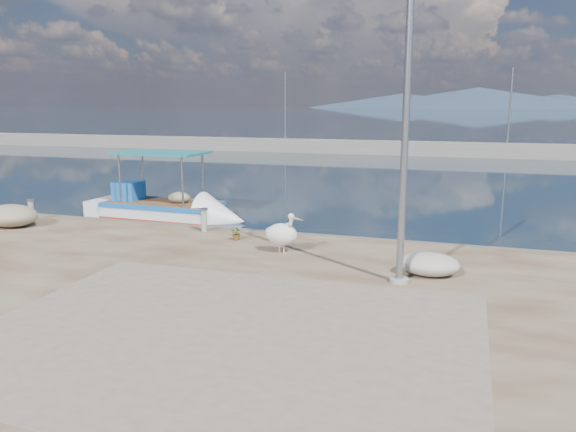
# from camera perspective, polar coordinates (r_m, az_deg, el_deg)

# --- Properties ---
(ground) EXTENTS (1400.00, 1400.00, 0.00)m
(ground) POSITION_cam_1_polar(r_m,az_deg,el_deg) (13.44, -5.05, -8.50)
(ground) COLOR #162635
(ground) RESTS_ON ground
(quay) EXTENTS (44.00, 22.00, 0.50)m
(quay) POSITION_cam_1_polar(r_m,az_deg,el_deg) (8.66, -21.66, -19.33)
(quay) COLOR #4C3121
(quay) RESTS_ON ground
(quay_patch) EXTENTS (9.00, 7.00, 0.01)m
(quay_patch) POSITION_cam_1_polar(r_m,az_deg,el_deg) (10.32, -6.48, -11.82)
(quay_patch) COLOR gray
(quay_patch) RESTS_ON quay
(breakwater) EXTENTS (120.00, 2.20, 7.50)m
(breakwater) POSITION_cam_1_polar(r_m,az_deg,el_deg) (52.01, 12.45, 6.74)
(breakwater) COLOR gray
(breakwater) RESTS_ON ground
(mountains) EXTENTS (370.00, 280.00, 22.00)m
(mountains) POSITION_cam_1_polar(r_m,az_deg,el_deg) (661.64, 18.23, 11.23)
(mountains) COLOR #28384C
(mountains) RESTS_ON ground
(boat_left) EXTENTS (6.55, 2.36, 3.11)m
(boat_left) POSITION_cam_1_polar(r_m,az_deg,el_deg) (23.44, -12.70, 0.48)
(boat_left) COLOR white
(boat_left) RESTS_ON ground
(pelican) EXTENTS (1.21, 0.78, 1.15)m
(pelican) POSITION_cam_1_polar(r_m,az_deg,el_deg) (15.42, -0.58, -1.82)
(pelican) COLOR tan
(pelican) RESTS_ON quay
(lamp_post) EXTENTS (0.44, 0.96, 7.00)m
(lamp_post) POSITION_cam_1_polar(r_m,az_deg,el_deg) (12.71, 11.82, 7.71)
(lamp_post) COLOR gray
(lamp_post) RESTS_ON quay
(bollard_near) EXTENTS (0.25, 0.25, 0.77)m
(bollard_near) POSITION_cam_1_polar(r_m,az_deg,el_deg) (18.24, -8.53, -0.27)
(bollard_near) COLOR gray
(bollard_near) RESTS_ON quay
(bollard_far) EXTENTS (0.25, 0.25, 0.76)m
(bollard_far) POSITION_cam_1_polar(r_m,az_deg,el_deg) (21.78, -24.66, 0.69)
(bollard_far) COLOR gray
(bollard_far) RESTS_ON quay
(potted_plant) EXTENTS (0.48, 0.45, 0.43)m
(potted_plant) POSITION_cam_1_polar(r_m,az_deg,el_deg) (17.00, -5.22, -1.75)
(potted_plant) COLOR #33722D
(potted_plant) RESTS_ON quay
(net_pile_d) EXTENTS (1.44, 1.08, 0.54)m
(net_pile_d) POSITION_cam_1_polar(r_m,az_deg,el_deg) (13.93, 14.15, -4.77)
(net_pile_d) COLOR #B6B0A8
(net_pile_d) RESTS_ON quay
(net_pile_b) EXTENTS (1.89, 1.47, 0.74)m
(net_pile_b) POSITION_cam_1_polar(r_m,az_deg,el_deg) (20.96, -26.38, 0.03)
(net_pile_b) COLOR #BAAC8A
(net_pile_b) RESTS_ON quay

